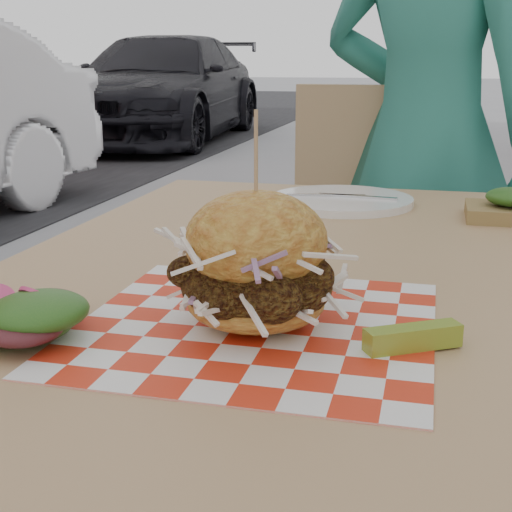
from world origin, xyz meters
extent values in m
imported|color=#2A7B6A|center=(-0.20, 0.90, 0.82)|extent=(0.71, 0.60, 1.64)
imported|color=black|center=(-3.60, 7.83, 0.66)|extent=(2.06, 4.63, 1.32)
cube|color=tan|center=(-0.34, -0.06, 0.73)|extent=(0.80, 1.20, 0.04)
cylinder|color=#333338|center=(-0.68, 0.48, 0.35)|extent=(0.05, 0.05, 0.71)
cylinder|color=#333338|center=(0.00, 0.48, 0.35)|extent=(0.05, 0.05, 0.71)
cube|color=tan|center=(-0.34, 0.78, 0.45)|extent=(0.45, 0.45, 0.04)
cube|color=tan|center=(-0.32, 0.98, 0.70)|extent=(0.42, 0.07, 0.50)
cylinder|color=#333338|center=(-0.53, 0.62, 0.21)|extent=(0.03, 0.03, 0.43)
cylinder|color=#333338|center=(-0.17, 0.59, 0.21)|extent=(0.03, 0.03, 0.43)
cylinder|color=#333338|center=(-0.50, 0.97, 0.21)|extent=(0.03, 0.03, 0.43)
cylinder|color=#333338|center=(-0.14, 0.95, 0.21)|extent=(0.03, 0.03, 0.43)
cube|color=red|center=(-0.34, -0.31, 0.75)|extent=(0.36, 0.36, 0.00)
ellipsoid|color=gold|center=(-0.34, -0.31, 0.78)|extent=(0.14, 0.14, 0.05)
ellipsoid|color=brown|center=(-0.34, -0.31, 0.80)|extent=(0.16, 0.14, 0.08)
ellipsoid|color=gold|center=(-0.34, -0.31, 0.84)|extent=(0.14, 0.14, 0.10)
cylinder|color=tan|center=(-0.34, -0.31, 0.92)|extent=(0.00, 0.00, 0.11)
cube|color=#A6AC31|center=(-0.18, -0.34, 0.76)|extent=(0.09, 0.07, 0.02)
ellipsoid|color=#3F1419|center=(-0.53, -0.40, 0.76)|extent=(0.08, 0.08, 0.03)
ellipsoid|color=#184C15|center=(-0.54, -0.38, 0.76)|extent=(0.08, 0.08, 0.03)
ellipsoid|color=#184C15|center=(-0.56, -0.37, 0.76)|extent=(0.08, 0.08, 0.03)
ellipsoid|color=#3F1419|center=(-0.58, -0.38, 0.76)|extent=(0.08, 0.08, 0.03)
ellipsoid|color=#3F1419|center=(-0.56, -0.42, 0.76)|extent=(0.08, 0.08, 0.03)
ellipsoid|color=#184C15|center=(-0.54, -0.42, 0.76)|extent=(0.08, 0.08, 0.03)
cylinder|color=#D23A73|center=(-0.55, -0.38, 0.79)|extent=(0.05, 0.05, 0.04)
cylinder|color=white|center=(-0.34, 0.35, 0.76)|extent=(0.27, 0.27, 0.01)
cube|color=silver|center=(-0.37, 0.35, 0.77)|extent=(0.15, 0.03, 0.00)
cube|color=silver|center=(-0.31, 0.35, 0.77)|extent=(0.15, 0.03, 0.00)
cube|color=olive|center=(-0.04, 0.28, 0.76)|extent=(0.15, 0.12, 0.02)
camera|label=1|loc=(-0.17, -0.98, 1.02)|focal=50.00mm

